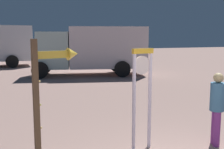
# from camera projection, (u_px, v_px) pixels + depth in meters

# --- Properties ---
(standing_clock) EXTENTS (0.47, 0.15, 2.07)m
(standing_clock) POSITION_uv_depth(u_px,v_px,m) (142.00, 88.00, 5.56)
(standing_clock) COLOR white
(standing_clock) RESTS_ON ground_plane
(arrow_sign) EXTENTS (0.95, 0.39, 2.26)m
(arrow_sign) POSITION_uv_depth(u_px,v_px,m) (51.00, 78.00, 5.30)
(arrow_sign) COLOR brown
(arrow_sign) RESTS_ON ground_plane
(person_near_clock) EXTENTS (0.30, 0.30, 1.56)m
(person_near_clock) POSITION_uv_depth(u_px,v_px,m) (217.00, 105.00, 5.80)
(person_near_clock) COLOR #85358C
(person_near_clock) RESTS_ON ground_plane
(box_truck_near) EXTENTS (6.74, 3.63, 2.79)m
(box_truck_near) POSITION_uv_depth(u_px,v_px,m) (94.00, 48.00, 16.10)
(box_truck_near) COLOR silver
(box_truck_near) RESTS_ON ground_plane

